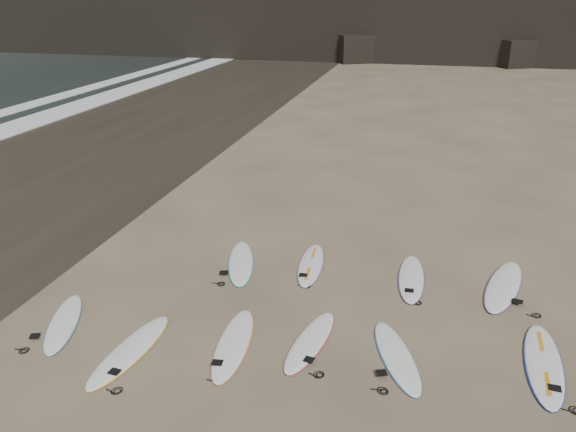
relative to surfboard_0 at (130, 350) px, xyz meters
name	(u,v)px	position (x,y,z in m)	size (l,w,h in m)	color
ground	(344,345)	(3.88, 1.18, -0.05)	(240.00, 240.00, 0.00)	#897559
wet_sand	(62,158)	(-9.12, 11.18, -0.04)	(12.00, 200.00, 0.01)	#383026
surfboard_0	(130,350)	(0.00, 0.00, 0.00)	(0.60, 2.50, 0.09)	white
surfboard_1	(233,343)	(1.82, 0.67, 0.00)	(0.59, 2.45, 0.09)	white
surfboard_2	(310,341)	(3.24, 1.10, 0.00)	(0.54, 2.25, 0.08)	white
surfboard_3	(397,356)	(4.90, 1.02, 0.00)	(0.55, 2.31, 0.08)	white
surfboard_4	(544,363)	(7.51, 1.44, 0.00)	(0.64, 2.65, 0.10)	white
surfboard_5	(241,262)	(0.88, 3.98, 0.00)	(0.59, 2.47, 0.09)	white
surfboard_6	(311,264)	(2.59, 4.30, 0.00)	(0.57, 2.36, 0.08)	white
surfboard_7	(411,278)	(5.04, 4.18, 0.00)	(0.58, 2.42, 0.09)	white
surfboard_8	(504,285)	(7.11, 4.31, 0.00)	(0.66, 2.75, 0.10)	white
surfboard_11	(64,323)	(-1.79, 0.52, 0.00)	(0.54, 2.26, 0.08)	white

